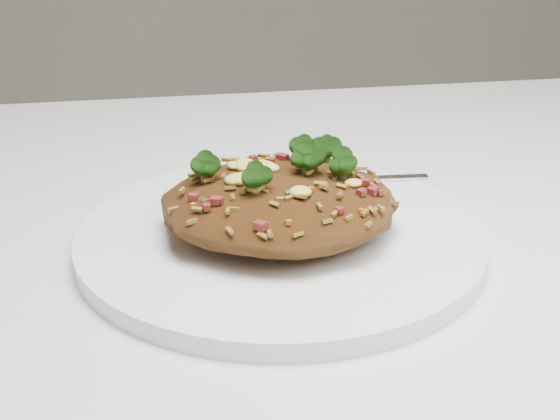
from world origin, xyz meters
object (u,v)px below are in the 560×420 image
object	(u,v)px
plate	(280,238)
fork	(341,180)
dining_table	(401,334)
fried_rice	(281,193)

from	to	relation	value
plate	fork	bearing A→B (deg)	51.06
dining_table	plate	bearing A→B (deg)	-175.97
dining_table	fried_rice	bearing A→B (deg)	-176.26
fork	plate	bearing A→B (deg)	-124.85
fork	dining_table	bearing A→B (deg)	-59.82
plate	fried_rice	distance (m)	0.04
plate	fork	size ratio (longest dim) A/B	1.79
dining_table	fried_rice	world-z (taller)	fried_rice
dining_table	plate	size ratio (longest dim) A/B	4.11
plate	fork	xyz separation A→B (m)	(0.06, 0.08, 0.01)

